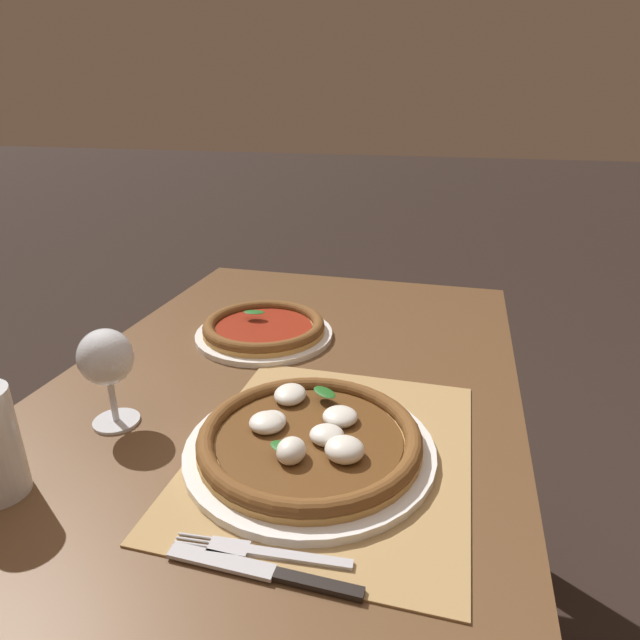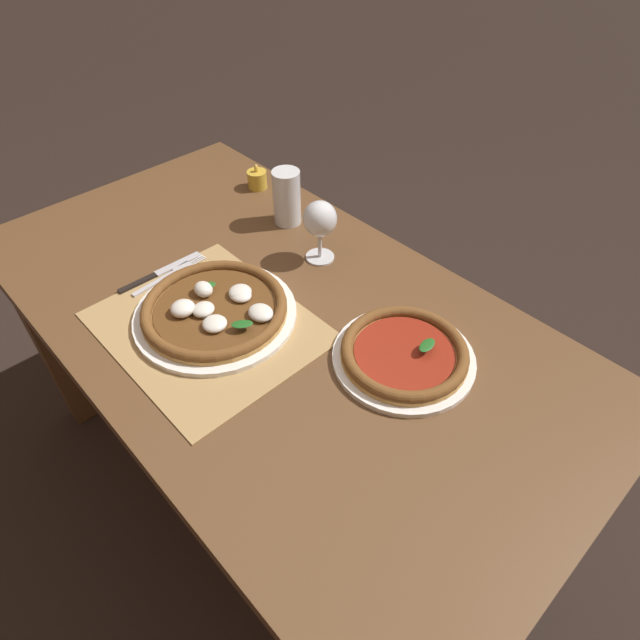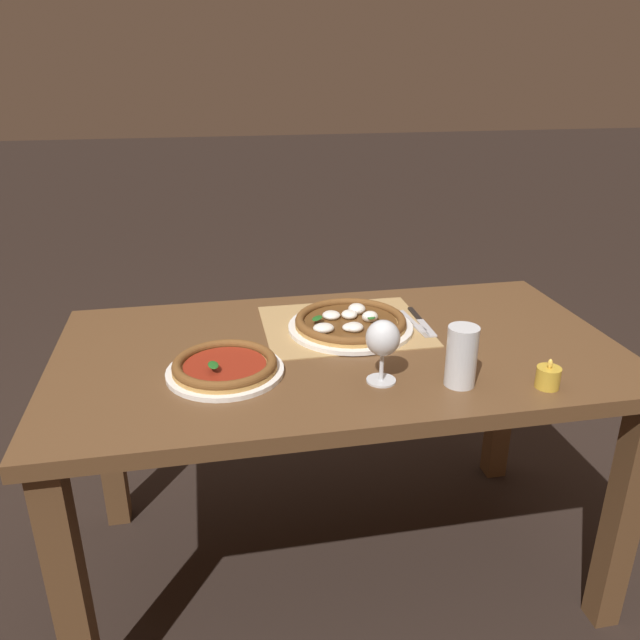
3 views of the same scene
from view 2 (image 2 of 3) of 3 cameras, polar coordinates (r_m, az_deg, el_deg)
name	(u,v)px [view 2 (image 2 of 3)]	position (r m, az deg, el deg)	size (l,w,h in m)	color
ground_plane	(284,480)	(1.77, -3.90, -16.67)	(24.00, 24.00, 0.00)	black
dining_table	(271,341)	(1.26, -5.27, -2.19)	(1.48, 0.80, 0.74)	brown
paper_placemat	(207,326)	(1.16, -11.92, -0.62)	(0.46, 0.38, 0.00)	#A88451
pizza_near	(215,309)	(1.16, -11.11, 1.11)	(0.35, 0.35, 0.05)	white
pizza_far	(404,354)	(1.07, 8.96, -3.59)	(0.28, 0.28, 0.04)	white
wine_glass	(320,221)	(1.26, -0.01, 10.49)	(0.08, 0.08, 0.16)	silver
pint_glass	(287,198)	(1.41, -3.56, 12.83)	(0.07, 0.07, 0.15)	silver
fork	(170,275)	(1.31, -15.68, 4.68)	(0.03, 0.20, 0.00)	#B7B7BC
knife	(161,272)	(1.32, -16.61, 4.91)	(0.02, 0.22, 0.01)	black
votive_candle	(257,180)	(1.60, -6.71, 14.62)	(0.06, 0.06, 0.07)	gold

